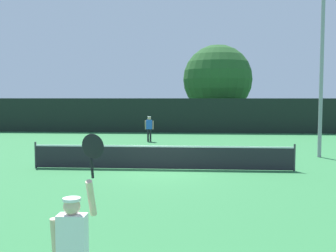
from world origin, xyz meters
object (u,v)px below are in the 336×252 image
player_serving (73,238)px  parked_car_far (198,119)px  light_pole (322,45)px  large_tree (218,79)px  tennis_ball (185,165)px  parked_car_mid (153,119)px  parked_car_near (105,119)px  player_receiving (149,126)px

player_serving → parked_car_far: bearing=86.9°
light_pole → large_tree: light_pole is taller
player_serving → light_pole: light_pole is taller
large_tree → parked_car_far: 4.18m
tennis_ball → light_pole: (6.43, 2.91, 5.36)m
parked_car_far → parked_car_mid: bearing=165.4°
parked_car_near → tennis_ball: bearing=-75.5°
player_receiving → large_tree: bearing=-114.0°
player_receiving → parked_car_mid: parked_car_mid is taller
player_receiving → parked_car_mid: size_ratio=0.39×
light_pole → parked_car_far: size_ratio=2.27×
player_serving → player_receiving: player_serving is taller
player_serving → player_receiving: 20.97m
player_serving → parked_car_far: size_ratio=0.58×
parked_car_far → tennis_ball: bearing=-90.6°
player_receiving → parked_car_far: parked_car_far is taller
player_receiving → player_serving: bearing=94.0°
light_pole → parked_car_mid: (-10.25, 19.42, -4.62)m
player_serving → parked_car_mid: 34.28m
parked_car_mid → light_pole: bearing=-63.3°
large_tree → player_receiving: bearing=-114.0°
large_tree → player_serving: bearing=-96.3°
parked_car_near → parked_car_far: same height
player_serving → tennis_ball: player_serving is taller
player_receiving → light_pole: 11.77m
player_serving → player_receiving: (-1.45, 20.92, -0.06)m
tennis_ball → parked_car_mid: parked_car_mid is taller
player_serving → large_tree: bearing=83.7°
light_pole → large_tree: size_ratio=1.26×
player_serving → tennis_ball: 11.95m
parked_car_near → parked_car_far: bearing=-8.3°
player_serving → parked_car_mid: player_serving is taller
light_pole → parked_car_mid: light_pole is taller
tennis_ball → parked_car_near: (-8.31, 21.30, 0.74)m
player_serving → player_receiving: bearing=94.0°
parked_car_mid → parked_car_far: size_ratio=1.00×
player_serving → parked_car_near: player_serving is taller
player_serving → large_tree: size_ratio=0.32×
tennis_ball → parked_car_near: bearing=111.3°
tennis_ball → parked_car_far: 21.09m
player_receiving → large_tree: large_tree is taller
parked_car_near → parked_car_mid: 4.61m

